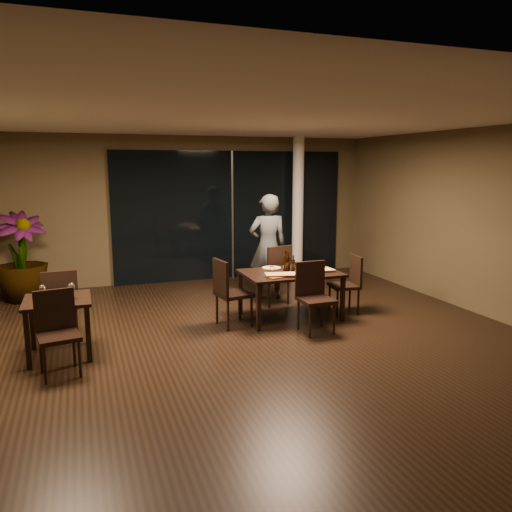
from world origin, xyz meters
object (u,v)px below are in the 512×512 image
object	(u,v)px
bottle_b	(293,263)
chair_main_right	(349,281)
chair_side_near	(57,328)
potted_plant	(21,257)
chair_side_far	(61,301)
chair_main_near	(314,293)
bottle_c	(288,261)
side_table	(58,309)
diner	(268,247)
main_table	(290,277)
chair_main_far	(276,272)
bottle_a	(286,261)
chair_main_left	(228,289)

from	to	relation	value
bottle_b	chair_main_right	bearing A→B (deg)	-2.25
chair_side_near	potted_plant	distance (m)	3.72
chair_main_right	chair_side_far	bearing A→B (deg)	-84.64
chair_main_near	bottle_c	world-z (taller)	bottle_c
side_table	bottle_c	distance (m)	3.48
chair_main_near	potted_plant	world-z (taller)	potted_plant
potted_plant	bottle_b	world-z (taller)	potted_plant
diner	bottle_c	bearing A→B (deg)	91.56
main_table	chair_main_far	bearing A→B (deg)	85.25
potted_plant	bottle_a	distance (m)	4.77
chair_side_near	chair_main_left	bearing A→B (deg)	12.79
chair_main_right	chair_side_near	xyz separation A→B (m)	(-4.43, -1.03, 0.02)
chair_side_far	bottle_a	world-z (taller)	bottle_a
chair_main_far	bottle_b	world-z (taller)	chair_main_far
chair_side_far	bottle_b	xyz separation A→B (m)	(3.44, -0.14, 0.32)
chair_main_near	potted_plant	size ratio (longest dim) A/B	0.64
chair_main_left	bottle_a	bearing A→B (deg)	-91.95
side_table	chair_side_near	world-z (taller)	chair_side_near
main_table	diner	world-z (taller)	diner
chair_main_near	chair_main_right	bearing A→B (deg)	32.96
potted_plant	chair_main_right	bearing A→B (deg)	-27.02
bottle_a	bottle_b	size ratio (longest dim) A/B	1.28
chair_main_right	potted_plant	bearing A→B (deg)	-109.31
potted_plant	bottle_c	distance (m)	4.79
side_table	bottle_c	bearing A→B (deg)	10.28
main_table	side_table	world-z (taller)	same
bottle_a	chair_main_right	bearing A→B (deg)	-3.74
chair_side_near	diner	xyz separation A→B (m)	(3.49, 2.31, 0.40)
main_table	chair_side_far	bearing A→B (deg)	177.41
chair_main_far	chair_main_left	xyz separation A→B (m)	(-1.11, -0.88, -0.01)
chair_main_left	chair_side_far	size ratio (longest dim) A/B	1.03
diner	bottle_c	size ratio (longest dim) A/B	6.51
bottle_a	main_table	bearing A→B (deg)	-33.83
side_table	potted_plant	bearing A→B (deg)	102.68
chair_main_far	chair_main_right	bearing A→B (deg)	127.63
chair_side_near	bottle_b	bearing A→B (deg)	7.48
chair_side_far	bottle_a	bearing A→B (deg)	174.99
bottle_a	bottle_b	world-z (taller)	bottle_a
chair_main_near	chair_main_right	xyz separation A→B (m)	(0.96, 0.64, -0.04)
chair_side_near	bottle_b	size ratio (longest dim) A/B	3.73
chair_main_near	bottle_c	distance (m)	0.86
chair_main_near	chair_main_left	xyz separation A→B (m)	(-1.12, 0.59, 0.01)
chair_main_far	chair_main_right	distance (m)	1.28
chair_side_far	bottle_c	xyz separation A→B (m)	(3.40, -0.04, 0.34)
side_table	chair_main_left	xyz separation A→B (m)	(2.36, 0.42, -0.05)
chair_main_near	bottle_c	size ratio (longest dim) A/B	3.49
chair_side_far	side_table	bearing A→B (deg)	86.02
main_table	chair_side_far	xyz separation A→B (m)	(-3.39, 0.15, -0.12)
chair_main_far	bottle_b	xyz separation A→B (m)	(-0.02, -0.79, 0.29)
chair_main_left	bottle_a	size ratio (longest dim) A/B	3.07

